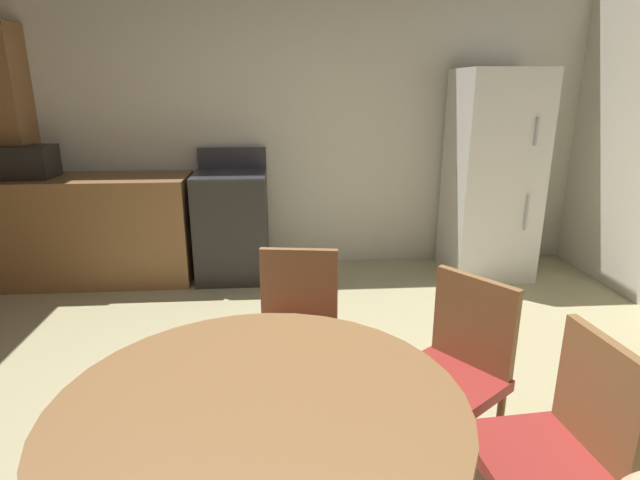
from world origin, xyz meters
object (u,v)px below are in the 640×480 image
Objects in this scene: oven_range at (232,225)px; chair_north at (297,329)px; dining_table at (261,450)px; chair_east at (560,444)px; microwave at (25,162)px; chair_northeast at (455,366)px; refrigerator at (492,175)px.

chair_north is (0.50, -2.07, 0.03)m from oven_range.
chair_east is at bearing 4.60° from dining_table.
chair_northeast is at bearing -41.42° from microwave.
dining_table is 1.37× the size of chair_east.
chair_north is at bearing -130.91° from refrigerator.
microwave is 0.51× the size of chair_east.
chair_northeast is at bearing 36.29° from dining_table.
dining_table is at bearing 0.00° from chair_northeast.
chair_east is (0.96, 0.08, -0.10)m from dining_table.
oven_range is 1.26× the size of chair_northeast.
chair_east is (0.83, -0.88, 0.00)m from chair_north.
microwave is 0.51× the size of chair_north.
chair_east is 1.00× the size of chair_northeast.
oven_range is 1.26× the size of chair_north.
refrigerator reaches higher than dining_table.
dining_table is at bearing 0.00° from chair_east.
chair_east reaches higher than dining_table.
microwave is (-1.64, -0.00, 0.56)m from oven_range.
refrigerator reaches higher than chair_northeast.
refrigerator is 1.47× the size of dining_table.
chair_northeast is (-1.10, -2.40, -0.38)m from refrigerator.
dining_table is 0.97m from chair_north.
refrigerator is at bearing 57.69° from dining_table.
chair_northeast is at bearing 67.11° from chair_north.
dining_table is at bearing 0.00° from chair_north.
refrigerator reaches higher than chair_north.
dining_table is (2.00, -3.02, -0.43)m from microwave.
chair_north is at bearing -44.09° from microwave.
dining_table is 1.37× the size of chair_northeast.
chair_north and chair_east have the same top height.
oven_range is 2.71m from chair_northeast.
microwave is (-3.88, 0.05, 0.15)m from refrigerator.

